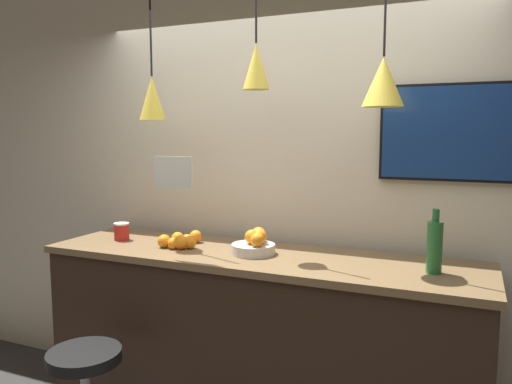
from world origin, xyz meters
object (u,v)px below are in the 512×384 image
(fruit_bowl, at_px, (255,244))
(mounted_tv, at_px, (452,133))
(spread_jar, at_px, (122,231))
(juice_bottle, at_px, (435,246))

(fruit_bowl, bearing_deg, mounted_tv, 21.54)
(fruit_bowl, height_order, spread_jar, fruit_bowl)
(juice_bottle, height_order, spread_jar, juice_bottle)
(spread_jar, xyz_separation_m, mounted_tv, (1.91, 0.40, 0.62))
(spread_jar, height_order, mounted_tv, mounted_tv)
(fruit_bowl, distance_m, spread_jar, 0.92)
(juice_bottle, bearing_deg, mounted_tv, 84.11)
(juice_bottle, bearing_deg, spread_jar, -180.00)
(juice_bottle, relative_size, spread_jar, 2.87)
(juice_bottle, distance_m, mounted_tv, 0.67)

